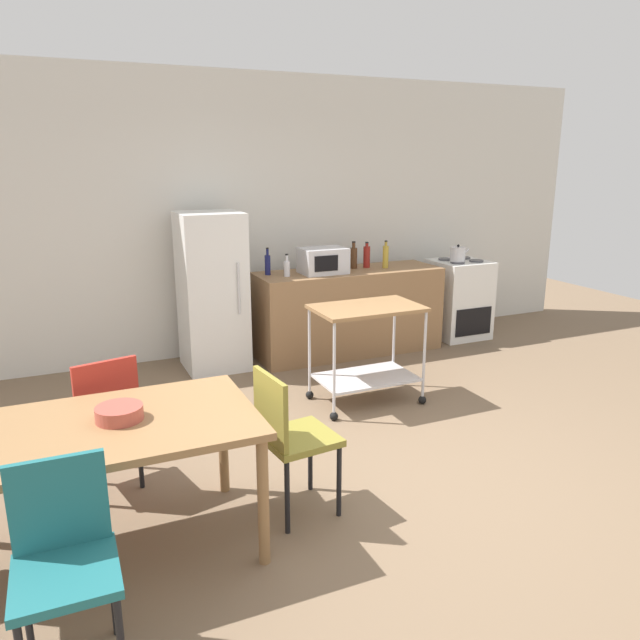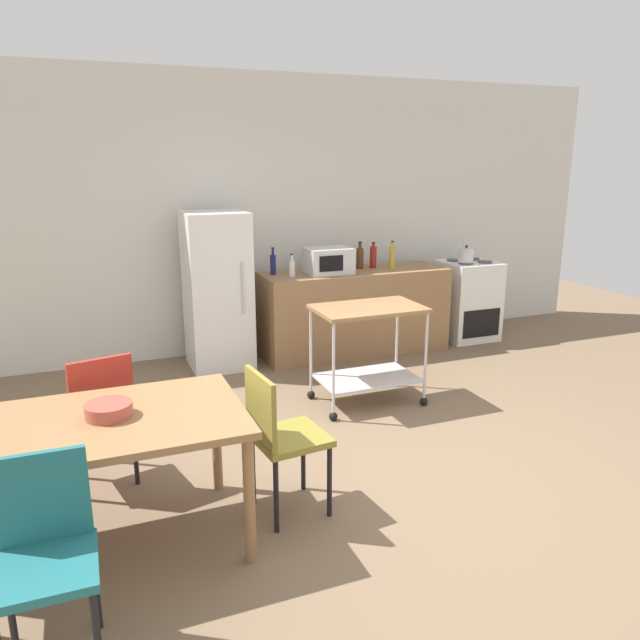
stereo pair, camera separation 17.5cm
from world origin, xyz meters
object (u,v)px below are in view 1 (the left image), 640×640
at_px(chair_olive, 289,433).
at_px(chair_red, 103,414).
at_px(chair_teal, 64,556).
at_px(bottle_sesame_oil, 367,256).
at_px(kettle, 458,254).
at_px(kitchen_cart, 367,338).
at_px(bottle_soda, 268,264).
at_px(microwave, 323,261).
at_px(stove_oven, 458,299).
at_px(fruit_bowl, 119,413).
at_px(refrigerator, 212,292).
at_px(bottle_hot_sauce, 287,268).
at_px(dining_table, 108,438).
at_px(bottle_olive_oil, 386,256).
at_px(bottle_sparkling_water, 354,257).

distance_m(chair_olive, chair_red, 1.19).
height_order(chair_teal, bottle_sesame_oil, bottle_sesame_oil).
bearing_deg(kettle, kitchen_cart, -145.69).
distance_m(bottle_soda, microwave, 0.57).
height_order(stove_oven, fruit_bowl, stove_oven).
distance_m(refrigerator, bottle_hot_sauce, 0.77).
bearing_deg(microwave, chair_teal, -128.35).
relative_size(bottle_soda, bottle_hot_sauce, 1.23).
relative_size(dining_table, bottle_soda, 5.43).
distance_m(chair_olive, refrigerator, 2.79).
relative_size(chair_teal, kitchen_cart, 0.98).
bearing_deg(kitchen_cart, fruit_bowl, -148.57).
bearing_deg(bottle_sesame_oil, refrigerator, 179.27).
xyz_separation_m(refrigerator, bottle_sesame_oil, (1.70, -0.02, 0.24)).
xyz_separation_m(chair_teal, chair_olive, (1.22, 0.68, 0.00)).
bearing_deg(chair_teal, kettle, 37.99).
relative_size(dining_table, refrigerator, 0.97).
xyz_separation_m(bottle_hot_sauce, bottle_olive_oil, (1.15, 0.03, 0.04)).
xyz_separation_m(chair_teal, kitchen_cart, (2.44, 2.02, 0.05)).
bearing_deg(chair_olive, bottle_sesame_oil, -42.16).
xyz_separation_m(refrigerator, kettle, (2.78, -0.18, 0.23)).
xyz_separation_m(dining_table, kettle, (4.02, 2.57, 0.33)).
distance_m(bottle_sparkling_water, fruit_bowl, 3.85).
bearing_deg(chair_red, bottle_sesame_oil, -158.21).
relative_size(chair_teal, bottle_sparkling_water, 3.08).
bearing_deg(kitchen_cart, chair_olive, -132.37).
xyz_separation_m(stove_oven, fruit_bowl, (-4.07, -2.64, 0.34)).
relative_size(chair_red, refrigerator, 0.57).
height_order(chair_olive, bottle_soda, bottle_soda).
bearing_deg(dining_table, chair_teal, -109.20).
distance_m(chair_teal, microwave, 4.24).
height_order(kitchen_cart, bottle_sesame_oil, bottle_sesame_oil).
xyz_separation_m(refrigerator, microwave, (1.13, -0.14, 0.25)).
xyz_separation_m(dining_table, chair_teal, (-0.24, -0.69, -0.15)).
distance_m(chair_teal, kitchen_cart, 3.17).
xyz_separation_m(kitchen_cart, bottle_olive_oil, (0.91, 1.29, 0.45)).
height_order(bottle_hot_sauce, bottle_sesame_oil, bottle_sesame_oil).
height_order(dining_table, kettle, kettle).
relative_size(chair_teal, microwave, 1.93).
distance_m(dining_table, chair_teal, 0.75).
relative_size(kitchen_cart, kettle, 3.80).
distance_m(refrigerator, kitchen_cart, 1.73).
bearing_deg(dining_table, microwave, 47.72).
xyz_separation_m(chair_red, stove_oven, (4.11, 1.96, -0.07)).
relative_size(bottle_soda, bottle_sparkling_water, 0.96).
distance_m(bottle_sesame_oil, kettle, 1.09).
bearing_deg(chair_teal, chair_red, 79.77).
relative_size(chair_teal, chair_red, 1.00).
height_order(dining_table, bottle_olive_oil, bottle_olive_oil).
xyz_separation_m(chair_red, bottle_sesame_oil, (2.91, 2.02, 0.50)).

